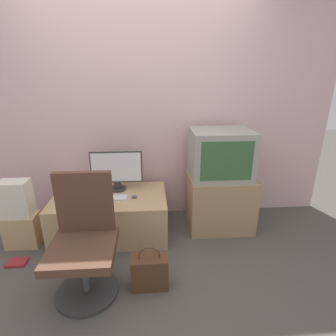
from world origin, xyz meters
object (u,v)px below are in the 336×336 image
Objects in this scene: keyboard at (113,198)px; office_chair at (84,244)px; mouse at (134,197)px; book at (17,262)px; main_monitor at (117,170)px; handbag at (150,272)px; cardboard_box_lower at (23,230)px; crt_tv at (220,154)px.

office_chair is at bearing -100.83° from keyboard.
book is (-1.07, -0.37, -0.45)m from mouse.
handbag is (0.33, -0.95, -0.53)m from main_monitor.
handbag is (0.49, -0.03, -0.27)m from office_chair.
keyboard is 0.95m from cardboard_box_lower.
cardboard_box_lower is 1.41m from handbag.
main_monitor is 1.93× the size of keyboard.
handbag is at bearing -70.57° from main_monitor.
keyboard is at bearing 79.17° from office_chair.
crt_tv is 1.57m from office_chair.
mouse reaches higher than book.
keyboard is 0.30× the size of office_chair.
crt_tv reaches higher than book.
main_monitor is at bearing 176.16° from crt_tv.
book is (-0.72, 0.32, -0.40)m from office_chair.
main_monitor is 1.62× the size of cardboard_box_lower.
mouse is at bearing -1.69° from keyboard.
office_chair is at bearing -116.97° from mouse.
main_monitor reaches higher than handbag.
mouse is at bearing 63.03° from office_chair.
mouse is 0.15× the size of handbag.
book is (0.05, -0.29, -0.16)m from cardboard_box_lower.
handbag is at bearing -3.70° from office_chair.
office_chair reaches higher than mouse.
mouse is at bearing -170.40° from crt_tv.
office_chair is 2.80× the size of cardboard_box_lower.
main_monitor is 1.10m from cardboard_box_lower.
office_chair is at bearing -146.05° from crt_tv.
book is at bearing -80.74° from cardboard_box_lower.
keyboard is 4.86× the size of mouse.
book is at bearing -165.21° from crt_tv.
mouse is 0.06× the size of office_chair.
crt_tv is 3.59× the size of book.
keyboard is (-0.03, -0.22, -0.22)m from main_monitor.
crt_tv is 0.66× the size of office_chair.
office_chair is at bearing -38.60° from cardboard_box_lower.
main_monitor reaches higher than cardboard_box_lower.
keyboard reaches higher than cardboard_box_lower.
main_monitor is 0.96m from office_chair.
cardboard_box_lower is at bearing -176.01° from mouse.
keyboard is at bearing -97.12° from main_monitor.
mouse is at bearing 18.97° from book.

